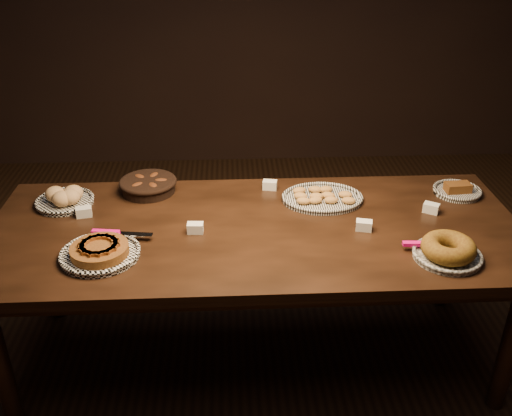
{
  "coord_description": "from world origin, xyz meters",
  "views": [
    {
      "loc": [
        -0.11,
        -2.2,
        2.04
      ],
      "look_at": [
        0.0,
        0.05,
        0.82
      ],
      "focal_mm": 40.0,
      "sensor_mm": 36.0,
      "label": 1
    }
  ],
  "objects_px": {
    "buffet_table": "(256,241)",
    "bundt_cake_plate": "(448,250)",
    "apple_tart_plate": "(100,252)",
    "madeleine_platter": "(322,197)"
  },
  "relations": [
    {
      "from": "buffet_table",
      "to": "apple_tart_plate",
      "type": "distance_m",
      "value": 0.69
    },
    {
      "from": "buffet_table",
      "to": "bundt_cake_plate",
      "type": "bearing_deg",
      "value": -20.71
    },
    {
      "from": "apple_tart_plate",
      "to": "bundt_cake_plate",
      "type": "height_order",
      "value": "bundt_cake_plate"
    },
    {
      "from": "buffet_table",
      "to": "apple_tart_plate",
      "type": "bearing_deg",
      "value": -162.34
    },
    {
      "from": "buffet_table",
      "to": "madeleine_platter",
      "type": "xyz_separation_m",
      "value": [
        0.33,
        0.24,
        0.09
      ]
    },
    {
      "from": "buffet_table",
      "to": "bundt_cake_plate",
      "type": "xyz_separation_m",
      "value": [
        0.77,
        -0.29,
        0.11
      ]
    },
    {
      "from": "bundt_cake_plate",
      "to": "apple_tart_plate",
      "type": "bearing_deg",
      "value": -169.94
    },
    {
      "from": "apple_tart_plate",
      "to": "madeleine_platter",
      "type": "height_order",
      "value": "apple_tart_plate"
    },
    {
      "from": "buffet_table",
      "to": "apple_tart_plate",
      "type": "height_order",
      "value": "apple_tart_plate"
    },
    {
      "from": "apple_tart_plate",
      "to": "bundt_cake_plate",
      "type": "xyz_separation_m",
      "value": [
        1.42,
        -0.08,
        0.01
      ]
    }
  ]
}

